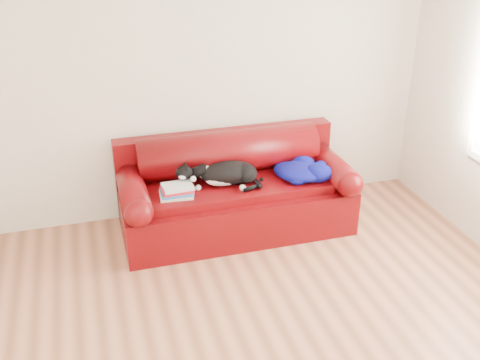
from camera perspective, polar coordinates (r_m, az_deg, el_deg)
The scene contains 7 objects.
ground at distance 4.15m, azimuth 2.38°, elevation -15.54°, with size 4.50×4.50×0.00m, color brown.
room_shell at distance 3.34m, azimuth 4.84°, elevation 6.96°, with size 4.52×4.02×2.61m.
sofa_base at distance 5.24m, azimuth -0.44°, elevation -2.63°, with size 2.10×0.90×0.50m.
sofa_back at distance 5.31m, azimuth -1.17°, elevation 1.47°, with size 2.10×1.01×0.88m.
book_stack at distance 4.86m, azimuth -6.43°, elevation -1.09°, with size 0.30×0.24×0.10m.
cat at distance 5.02m, azimuth -1.29°, elevation 0.65°, with size 0.68×0.45×0.26m.
blanket at distance 5.18m, azimuth 6.32°, elevation 0.98°, with size 0.55×0.52×0.17m.
Camera 1 is at (-1.03, -2.93, 2.76)m, focal length 42.00 mm.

